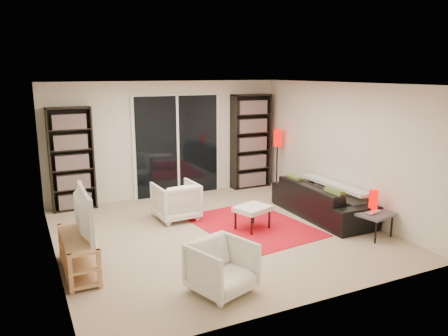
{
  "coord_description": "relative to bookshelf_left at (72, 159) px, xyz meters",
  "views": [
    {
      "loc": [
        -2.85,
        -6.14,
        2.58
      ],
      "look_at": [
        0.25,
        0.3,
        1.0
      ],
      "focal_mm": 35.0,
      "sensor_mm": 36.0,
      "label": 1
    }
  ],
  "objects": [
    {
      "name": "tv",
      "position": [
        -0.29,
        -2.85,
        -0.17
      ],
      "size": [
        0.16,
        1.06,
        0.61
      ],
      "primitive_type": "imported",
      "rotation": [
        0.0,
        0.0,
        1.55
      ],
      "color": "black",
      "rests_on": "tv_stand"
    },
    {
      "name": "wall_front",
      "position": [
        1.95,
        -4.83,
        0.22
      ],
      "size": [
        5.0,
        0.02,
        2.4
      ],
      "primitive_type": "cube",
      "color": "beige",
      "rests_on": "ground"
    },
    {
      "name": "table_lamp",
      "position": [
        4.2,
        -3.44,
        -0.41
      ],
      "size": [
        0.15,
        0.15,
        0.33
      ],
      "primitive_type": "cylinder",
      "color": "#CA0300",
      "rests_on": "side_table"
    },
    {
      "name": "floor",
      "position": [
        1.95,
        -2.33,
        -0.98
      ],
      "size": [
        5.0,
        5.0,
        0.0
      ],
      "primitive_type": "plane",
      "color": "tan",
      "rests_on": "ground"
    },
    {
      "name": "wall_right",
      "position": [
        4.45,
        -2.33,
        0.22
      ],
      "size": [
        0.02,
        5.0,
        2.4
      ],
      "primitive_type": "cube",
      "color": "beige",
      "rests_on": "ground"
    },
    {
      "name": "side_table",
      "position": [
        4.09,
        -3.55,
        -0.61
      ],
      "size": [
        0.65,
        0.65,
        0.4
      ],
      "color": "#47474C",
      "rests_on": "floor"
    },
    {
      "name": "floor_lamp",
      "position": [
        4.24,
        -0.5,
        0.06
      ],
      "size": [
        0.2,
        0.2,
        1.36
      ],
      "color": "black",
      "rests_on": "floor"
    },
    {
      "name": "bookshelf_right",
      "position": [
        3.85,
        -0.0,
        0.07
      ],
      "size": [
        0.9,
        0.3,
        2.1
      ],
      "color": "black",
      "rests_on": "ground"
    },
    {
      "name": "ottoman",
      "position": [
        2.53,
        -2.45,
        -0.63
      ],
      "size": [
        0.67,
        0.61,
        0.4
      ],
      "color": "white",
      "rests_on": "floor"
    },
    {
      "name": "wall_left",
      "position": [
        -0.55,
        -2.33,
        0.22
      ],
      "size": [
        0.02,
        5.0,
        2.4
      ],
      "primitive_type": "cube",
      "color": "beige",
      "rests_on": "ground"
    },
    {
      "name": "wall_back",
      "position": [
        1.95,
        0.17,
        0.22
      ],
      "size": [
        5.0,
        0.02,
        2.4
      ],
      "primitive_type": "cube",
      "color": "beige",
      "rests_on": "ground"
    },
    {
      "name": "tv_stand",
      "position": [
        -0.31,
        -2.85,
        -0.71
      ],
      "size": [
        0.39,
        1.22,
        0.5
      ],
      "color": "#E8BC87",
      "rests_on": "floor"
    },
    {
      "name": "laptop",
      "position": [
        4.08,
        -3.62,
        -0.56
      ],
      "size": [
        0.34,
        0.26,
        0.02
      ],
      "primitive_type": "imported",
      "rotation": [
        0.0,
        0.0,
        0.27
      ],
      "color": "silver",
      "rests_on": "side_table"
    },
    {
      "name": "bookshelf_left",
      "position": [
        0.0,
        0.0,
        0.0
      ],
      "size": [
        0.8,
        0.3,
        1.95
      ],
      "color": "black",
      "rests_on": "ground"
    },
    {
      "name": "sofa",
      "position": [
        4.0,
        -2.4,
        -0.66
      ],
      "size": [
        0.87,
        2.15,
        0.62
      ],
      "primitive_type": "imported",
      "rotation": [
        0.0,
        0.0,
        1.56
      ],
      "color": "black",
      "rests_on": "floor"
    },
    {
      "name": "armchair_back",
      "position": [
        1.56,
        -1.39,
        -0.64
      ],
      "size": [
        0.75,
        0.77,
        0.67
      ],
      "primitive_type": "imported",
      "rotation": [
        0.0,
        0.0,
        3.2
      ],
      "color": "white",
      "rests_on": "floor"
    },
    {
      "name": "rug",
      "position": [
        2.61,
        -2.3,
        -0.97
      ],
      "size": [
        1.86,
        2.36,
        0.01
      ],
      "primitive_type": "cube",
      "rotation": [
        0.0,
        0.0,
        0.11
      ],
      "color": "red",
      "rests_on": "floor"
    },
    {
      "name": "armchair_front",
      "position": [
        1.15,
        -4.15,
        -0.66
      ],
      "size": [
        0.85,
        0.87,
        0.63
      ],
      "primitive_type": "imported",
      "rotation": [
        0.0,
        0.0,
        0.33
      ],
      "color": "white",
      "rests_on": "floor"
    },
    {
      "name": "sliding_door",
      "position": [
        2.15,
        0.13,
        0.07
      ],
      "size": [
        1.92,
        0.08,
        2.16
      ],
      "color": "white",
      "rests_on": "ground"
    },
    {
      "name": "ceiling",
      "position": [
        1.95,
        -2.33,
        1.42
      ],
      "size": [
        5.0,
        5.0,
        0.02
      ],
      "primitive_type": "cube",
      "color": "white",
      "rests_on": "wall_back"
    }
  ]
}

